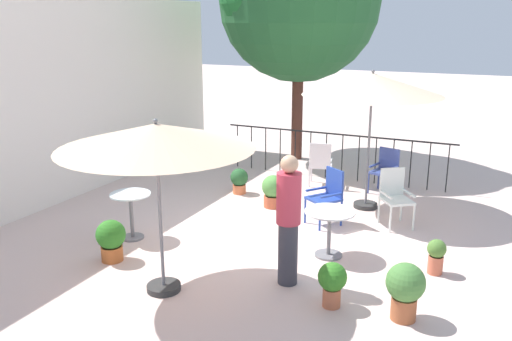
# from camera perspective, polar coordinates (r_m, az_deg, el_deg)

# --- Properties ---
(ground_plane) EXTENTS (60.00, 60.00, 0.00)m
(ground_plane) POSITION_cam_1_polar(r_m,az_deg,el_deg) (8.86, 1.31, -6.77)
(ground_plane) COLOR beige
(villa_facade) EXTENTS (10.41, 0.30, 3.84)m
(villa_facade) POSITION_cam_1_polar(r_m,az_deg,el_deg) (10.83, -20.61, 6.94)
(villa_facade) COLOR white
(villa_facade) RESTS_ON ground
(terrace_railing) EXTENTS (0.03, 5.11, 1.01)m
(terrace_railing) POSITION_cam_1_polar(r_m,az_deg,el_deg) (11.86, 8.30, 2.34)
(terrace_railing) COLOR black
(terrace_railing) RESTS_ON ground
(shade_tree) EXTENTS (3.97, 3.78, 5.70)m
(shade_tree) POSITION_cam_1_polar(r_m,az_deg,el_deg) (13.34, 4.55, 17.56)
(shade_tree) COLOR #542E23
(shade_tree) RESTS_ON ground
(patio_umbrella_0) EXTENTS (2.40, 2.40, 2.25)m
(patio_umbrella_0) POSITION_cam_1_polar(r_m,az_deg,el_deg) (6.55, -10.54, 3.45)
(patio_umbrella_0) COLOR #2D2D2D
(patio_umbrella_0) RESTS_ON ground
(patio_umbrella_1) EXTENTS (2.49, 2.49, 2.55)m
(patio_umbrella_1) POSITION_cam_1_polar(r_m,az_deg,el_deg) (9.79, 12.23, 8.84)
(patio_umbrella_1) COLOR #2D2D2D
(patio_umbrella_1) RESTS_ON ground
(cafe_table_0) EXTENTS (0.64, 0.64, 0.75)m
(cafe_table_0) POSITION_cam_1_polar(r_m,az_deg,el_deg) (8.74, -13.11, -3.86)
(cafe_table_0) COLOR white
(cafe_table_0) RESTS_ON ground
(cafe_table_1) EXTENTS (0.74, 0.74, 0.71)m
(cafe_table_1) POSITION_cam_1_polar(r_m,az_deg,el_deg) (7.97, 7.79, -5.71)
(cafe_table_1) COLOR white
(cafe_table_1) RESTS_ON ground
(patio_chair_0) EXTENTS (0.66, 0.65, 0.96)m
(patio_chair_0) POSITION_cam_1_polar(r_m,az_deg,el_deg) (9.21, 7.64, -2.41)
(patio_chair_0) COLOR #254097
(patio_chair_0) RESTS_ON ground
(patio_chair_1) EXTENTS (0.66, 0.66, 0.97)m
(patio_chair_1) POSITION_cam_1_polar(r_m,az_deg,el_deg) (9.37, 14.50, -2.42)
(patio_chair_1) COLOR white
(patio_chair_1) RESTS_ON ground
(patio_chair_2) EXTENTS (0.56, 0.56, 0.90)m
(patio_chair_2) POSITION_cam_1_polar(r_m,az_deg,el_deg) (11.13, 13.59, 0.28)
(patio_chair_2) COLOR #384991
(patio_chair_2) RESTS_ON ground
(patio_chair_3) EXTENTS (0.54, 0.55, 0.94)m
(patio_chair_3) POSITION_cam_1_polar(r_m,az_deg,el_deg) (11.29, 6.85, 0.92)
(patio_chair_3) COLOR silver
(patio_chair_3) RESTS_ON ground
(potted_plant_0) EXTENTS (0.36, 0.36, 0.57)m
(potted_plant_0) POSITION_cam_1_polar(r_m,az_deg,el_deg) (6.69, 8.08, -11.54)
(potted_plant_0) COLOR #B05F40
(potted_plant_0) RESTS_ON ground
(potted_plant_1) EXTENTS (0.26, 0.26, 0.50)m
(potted_plant_1) POSITION_cam_1_polar(r_m,az_deg,el_deg) (7.85, 18.56, -8.46)
(potted_plant_1) COLOR #C46246
(potted_plant_1) RESTS_ON ground
(potted_plant_2) EXTENTS (0.46, 0.46, 0.70)m
(potted_plant_2) POSITION_cam_1_polar(r_m,az_deg,el_deg) (6.57, 15.54, -11.89)
(potted_plant_2) COLOR #A15533
(potted_plant_2) RESTS_ON ground
(potted_plant_3) EXTENTS (0.36, 0.36, 0.52)m
(potted_plant_3) POSITION_cam_1_polar(r_m,az_deg,el_deg) (10.81, -1.79, -1.01)
(potted_plant_3) COLOR #D06B42
(potted_plant_3) RESTS_ON ground
(potted_plant_4) EXTENTS (0.42, 0.44, 0.61)m
(potted_plant_4) POSITION_cam_1_polar(r_m,az_deg,el_deg) (10.01, 1.79, -2.10)
(potted_plant_4) COLOR #BD5637
(potted_plant_4) RESTS_ON ground
(potted_plant_5) EXTENTS (0.43, 0.43, 0.62)m
(potted_plant_5) POSITION_cam_1_polar(r_m,az_deg,el_deg) (8.09, -15.13, -6.98)
(potted_plant_5) COLOR #B05A2A
(potted_plant_5) RESTS_ON ground
(standing_person) EXTENTS (0.44, 0.44, 1.75)m
(standing_person) POSITION_cam_1_polar(r_m,az_deg,el_deg) (6.97, 3.46, -5.11)
(standing_person) COLOR #33333D
(standing_person) RESTS_ON ground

